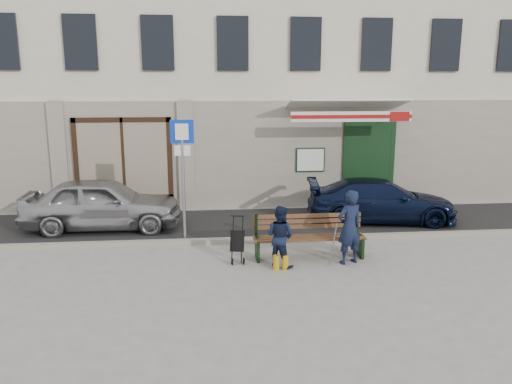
{
  "coord_description": "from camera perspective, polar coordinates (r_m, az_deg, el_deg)",
  "views": [
    {
      "loc": [
        -0.78,
        -9.74,
        3.65
      ],
      "look_at": [
        0.34,
        1.6,
        1.2
      ],
      "focal_mm": 35.0,
      "sensor_mm": 36.0,
      "label": 1
    }
  ],
  "objects": [
    {
      "name": "building",
      "position": [
        18.26,
        -3.26,
        16.27
      ],
      "size": [
        20.0,
        8.27,
        10.0
      ],
      "color": "beige",
      "rests_on": "ground"
    },
    {
      "name": "woman",
      "position": [
        10.19,
        2.76,
        -5.07
      ],
      "size": [
        0.79,
        0.77,
        1.28
      ],
      "primitive_type": "imported",
      "rotation": [
        0.0,
        0.0,
        2.46
      ],
      "color": "#121A32",
      "rests_on": "ground"
    },
    {
      "name": "curb",
      "position": [
        11.82,
        -1.59,
        -5.54
      ],
      "size": [
        60.0,
        0.18,
        0.12
      ],
      "primitive_type": "cube",
      "color": "#9E9384",
      "rests_on": "ground"
    },
    {
      "name": "car_navy",
      "position": [
        13.96,
        14.11,
        -0.96
      ],
      "size": [
        4.17,
        2.16,
        1.16
      ],
      "primitive_type": "imported",
      "rotation": [
        0.0,
        0.0,
        1.43
      ],
      "color": "black",
      "rests_on": "ground"
    },
    {
      "name": "stroller",
      "position": [
        10.51,
        -2.15,
        -5.72
      ],
      "size": [
        0.33,
        0.43,
        0.97
      ],
      "rotation": [
        0.0,
        0.0,
        -0.22
      ],
      "color": "black",
      "rests_on": "ground"
    },
    {
      "name": "car_silver",
      "position": [
        13.38,
        -17.14,
        -1.26
      ],
      "size": [
        3.99,
        1.65,
        1.35
      ],
      "primitive_type": "imported",
      "rotation": [
        0.0,
        0.0,
        1.56
      ],
      "color": "#A8A7AC",
      "rests_on": "ground"
    },
    {
      "name": "man",
      "position": [
        10.49,
        10.61,
        -3.96
      ],
      "size": [
        0.66,
        0.55,
        1.56
      ],
      "primitive_type": "imported",
      "rotation": [
        0.0,
        0.0,
        3.5
      ],
      "color": "#121A34",
      "rests_on": "ground"
    },
    {
      "name": "ground",
      "position": [
        10.43,
        -0.99,
        -8.35
      ],
      "size": [
        80.0,
        80.0,
        0.0
      ],
      "primitive_type": "plane",
      "color": "#9E9991",
      "rests_on": "ground"
    },
    {
      "name": "asphalt_lane",
      "position": [
        13.37,
        -2.07,
        -3.7
      ],
      "size": [
        60.0,
        3.2,
        0.01
      ],
      "primitive_type": "cube",
      "color": "#282828",
      "rests_on": "ground"
    },
    {
      "name": "parking_sign",
      "position": [
        11.53,
        -8.38,
        3.56
      ],
      "size": [
        0.54,
        0.09,
        2.89
      ],
      "rotation": [
        0.0,
        0.0,
        -0.09
      ],
      "color": "gray",
      "rests_on": "ground"
    },
    {
      "name": "bench",
      "position": [
        10.79,
        5.84,
        -5.13
      ],
      "size": [
        2.4,
        1.17,
        0.98
      ],
      "color": "brown",
      "rests_on": "ground"
    }
  ]
}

